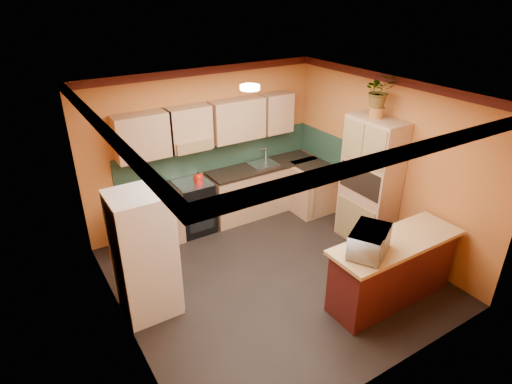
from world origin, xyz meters
TOP-DOWN VIEW (x-y plane):
  - room_shell at (0.02, 0.28)m, footprint 4.24×4.24m
  - base_cabinets_back at (0.22, 1.80)m, footprint 3.65×0.60m
  - countertop_back at (0.22, 1.80)m, footprint 3.65×0.62m
  - stove at (-0.41, 1.80)m, footprint 0.58×0.58m
  - kettle at (-0.31, 1.75)m, footprint 0.19×0.19m
  - sink at (0.99, 1.80)m, footprint 0.48×0.40m
  - base_cabinets_right at (1.80, 1.27)m, footprint 0.60×0.80m
  - countertop_right at (1.80, 1.27)m, footprint 0.62×0.80m
  - fridge at (-1.75, 0.28)m, footprint 0.68×0.66m
  - pantry at (1.85, 0.01)m, footprint 0.48×0.90m
  - fern_pot at (1.85, 0.06)m, footprint 0.22×0.22m
  - fern at (1.85, 0.06)m, footprint 0.55×0.52m
  - breakfast_bar at (1.08, -1.24)m, footprint 1.80×0.55m
  - bar_top at (1.08, -1.24)m, footprint 1.90×0.65m
  - microwave at (0.55, -1.24)m, footprint 0.71×0.64m

SIDE VIEW (x-z plane):
  - base_cabinets_back at x=0.22m, z-range 0.00..0.88m
  - base_cabinets_right at x=1.80m, z-range 0.00..0.88m
  - breakfast_bar at x=1.08m, z-range 0.00..0.88m
  - stove at x=-0.41m, z-range 0.00..0.91m
  - fridge at x=-1.75m, z-range 0.00..1.70m
  - countertop_back at x=0.22m, z-range 0.88..0.92m
  - countertop_right at x=1.80m, z-range 0.88..0.92m
  - bar_top at x=1.08m, z-range 0.88..0.93m
  - sink at x=0.99m, z-range 0.92..0.95m
  - kettle at x=-0.31m, z-range 0.91..1.09m
  - pantry at x=1.85m, z-range 0.00..2.10m
  - microwave at x=0.55m, z-range 0.93..1.25m
  - room_shell at x=0.02m, z-range 0.73..3.45m
  - fern_pot at x=1.85m, z-range 2.10..2.26m
  - fern at x=1.85m, z-range 2.26..2.74m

